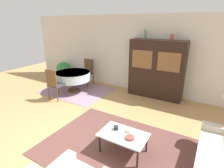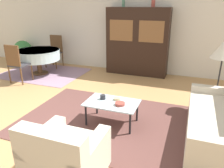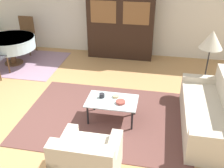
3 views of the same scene
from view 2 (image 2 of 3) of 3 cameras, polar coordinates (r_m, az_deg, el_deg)
The scene contains 18 objects.
ground_plane at distance 4.19m, azimuth -15.86°, elevation -9.36°, with size 14.00×14.00×0.00m, color tan.
wall_back at distance 6.92m, azimuth 1.20°, elevation 14.82°, with size 10.00×0.06×2.70m.
area_rug at distance 4.05m, azimuth -1.43°, elevation -9.47°, with size 3.07×2.23×0.01m.
dining_rug at distance 7.03m, azimuth -17.43°, elevation 2.77°, with size 2.41×1.82×0.01m.
couch at distance 3.73m, azimuth 26.43°, elevation -9.37°, with size 0.83×1.96×0.84m.
armchair at distance 2.78m, azimuth -12.14°, elevation -18.22°, with size 0.83×0.81×0.81m.
coffee_table at distance 3.80m, azimuth 0.00°, elevation -5.36°, with size 0.91×0.58×0.40m.
display_cabinet at distance 6.50m, azimuth 6.64°, elevation 10.86°, with size 1.78×0.46×1.92m.
dining_table at distance 6.87m, azimuth -18.77°, elevation 7.21°, with size 1.27×1.27×0.72m.
dining_chair_near at distance 6.25m, azimuth -23.65°, elevation 5.34°, with size 0.44×0.44×1.03m.
dining_chair_far at distance 7.54m, azimuth -14.70°, elevation 8.73°, with size 0.44×0.44×1.03m.
floor_lamp at distance 4.61m, azimuth 27.17°, elevation 7.74°, with size 0.46×0.46×1.41m.
cup at distance 3.90m, azimuth -2.41°, elevation -3.42°, with size 0.10×0.10×0.08m.
bowl at distance 3.68m, azimuth 2.09°, elevation -5.20°, with size 0.17×0.17×0.05m.
bowl_small at distance 3.87m, azimuth 1.30°, elevation -3.89°, with size 0.12×0.12×0.04m.
vase_tall at distance 6.53m, azimuth 3.01°, elevation 20.77°, with size 0.08×0.08×0.30m.
vase_short at distance 6.33m, azimuth 10.71°, elevation 19.96°, with size 0.10×0.10×0.18m.
potted_plant at distance 8.40m, azimuth -22.23°, elevation 8.18°, with size 0.61×0.61×0.79m.
Camera 2 is at (2.28, -2.87, 2.03)m, focal length 35.00 mm.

